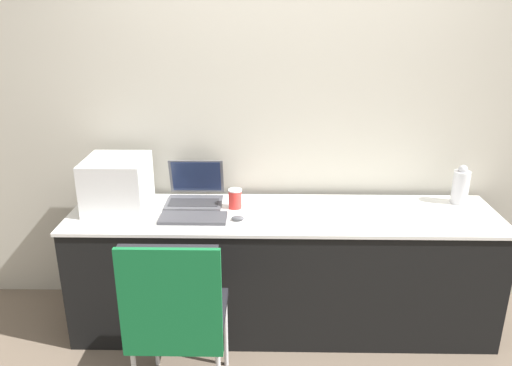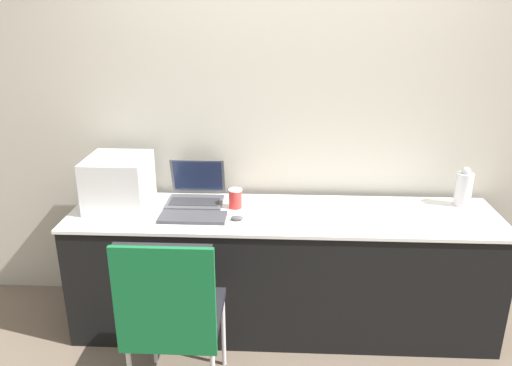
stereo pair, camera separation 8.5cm
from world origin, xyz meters
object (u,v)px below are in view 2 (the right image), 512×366
laptop_left (196,192)px  chair (171,308)px  printer (118,180)px  metal_pitcher (464,188)px  external_keyboard (193,217)px  coffee_cup (235,198)px  mouse (237,218)px

laptop_left → chair: laptop_left is taller
printer → metal_pitcher: (2.11, 0.12, -0.06)m
laptop_left → chair: 0.97m
laptop_left → external_keyboard: laptop_left is taller
printer → laptop_left: size_ratio=1.08×
coffee_cup → metal_pitcher: bearing=4.3°
mouse → chair: size_ratio=0.08×
printer → laptop_left: printer is taller
printer → metal_pitcher: 2.12m
metal_pitcher → printer: bearing=-176.8°
printer → laptop_left: 0.48m
metal_pitcher → chair: (-1.63, -0.95, -0.28)m
external_keyboard → metal_pitcher: size_ratio=1.56×
coffee_cup → external_keyboard: bearing=-142.4°
printer → external_keyboard: 0.53m
printer → mouse: (0.74, -0.17, -0.16)m
printer → mouse: 0.77m
printer → mouse: size_ratio=4.98×
printer → laptop_left: bearing=14.6°
coffee_cup → laptop_left: bearing=158.3°
laptop_left → metal_pitcher: (1.66, 0.00, 0.06)m
external_keyboard → mouse: 0.26m
laptop_left → metal_pitcher: bearing=0.1°
coffee_cup → mouse: coffee_cup is taller
external_keyboard → metal_pitcher: (1.63, 0.29, 0.10)m
coffee_cup → chair: bearing=-105.4°
laptop_left → external_keyboard: 0.29m
laptop_left → coffee_cup: (0.26, -0.10, 0.01)m
metal_pitcher → chair: metal_pitcher is taller
printer → chair: (0.48, -0.83, -0.33)m
laptop_left → mouse: bearing=-45.7°
printer → metal_pitcher: size_ratio=1.50×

